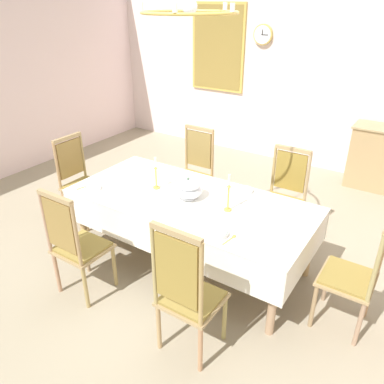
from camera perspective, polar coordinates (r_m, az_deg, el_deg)
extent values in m
cube|color=#9F927B|center=(4.25, 1.11, -9.19)|extent=(7.14, 6.12, 0.04)
cube|color=silver|center=(6.35, 17.15, 17.27)|extent=(7.14, 0.08, 3.08)
cylinder|color=tan|center=(4.27, -15.99, -4.18)|extent=(0.07, 0.07, 0.71)
cylinder|color=tan|center=(3.21, 11.99, -15.44)|extent=(0.07, 0.07, 0.71)
cylinder|color=tan|center=(4.81, -8.11, 0.35)|extent=(0.07, 0.07, 0.71)
cylinder|color=tan|center=(3.90, 17.10, -7.58)|extent=(0.07, 0.07, 0.71)
cube|color=tan|center=(3.75, -0.28, -2.00)|extent=(2.25, 0.98, 0.08)
cube|color=tan|center=(3.72, -0.28, -1.26)|extent=(2.37, 1.10, 0.03)
cube|color=white|center=(3.72, -0.28, -1.03)|extent=(2.39, 1.12, 0.00)
cube|color=white|center=(3.43, -5.42, -7.17)|extent=(2.39, 0.00, 0.34)
cube|color=white|center=(4.21, 3.88, -0.14)|extent=(2.39, 0.00, 0.34)
cube|color=white|center=(4.49, -13.00, 1.00)|extent=(0.00, 1.12, 0.34)
cube|color=white|center=(3.39, 16.89, -8.75)|extent=(0.00, 1.12, 0.34)
cylinder|color=tan|center=(3.99, -15.47, -8.75)|extent=(0.04, 0.04, 0.44)
cylinder|color=tan|center=(3.76, -11.50, -10.77)|extent=(0.04, 0.04, 0.44)
cylinder|color=tan|center=(3.82, -19.48, -11.21)|extent=(0.04, 0.04, 0.44)
cylinder|color=tan|center=(3.58, -15.58, -13.56)|extent=(0.04, 0.04, 0.44)
cube|color=tan|center=(3.65, -15.97, -8.11)|extent=(0.44, 0.42, 0.03)
cube|color=olive|center=(3.63, -16.02, -7.79)|extent=(0.40, 0.38, 0.02)
cylinder|color=tan|center=(3.53, -21.01, -4.21)|extent=(0.03, 0.03, 0.60)
cylinder|color=tan|center=(3.25, -16.83, -6.30)|extent=(0.03, 0.03, 0.60)
cube|color=olive|center=(3.37, -19.09, -4.78)|extent=(0.34, 0.02, 0.46)
cube|color=tan|center=(3.24, -19.80, -0.71)|extent=(0.40, 0.04, 0.04)
cylinder|color=tan|center=(4.67, 0.54, -2.02)|extent=(0.04, 0.04, 0.44)
cylinder|color=tan|center=(4.87, -3.22, -0.82)|extent=(0.04, 0.04, 0.44)
cylinder|color=tan|center=(4.95, 2.81, -0.33)|extent=(0.04, 0.04, 0.44)
cylinder|color=tan|center=(5.13, -0.84, 0.74)|extent=(0.04, 0.04, 0.44)
cube|color=tan|center=(4.80, -0.18, 1.90)|extent=(0.44, 0.42, 0.03)
cube|color=olive|center=(4.78, -0.18, 2.17)|extent=(0.40, 0.38, 0.02)
cylinder|color=tan|center=(4.73, 3.07, 5.58)|extent=(0.03, 0.03, 0.60)
cylinder|color=tan|center=(4.92, -0.86, 6.50)|extent=(0.03, 0.03, 0.60)
cube|color=olive|center=(4.81, 1.07, 6.38)|extent=(0.34, 0.02, 0.45)
cube|color=tan|center=(4.72, 1.10, 9.43)|extent=(0.40, 0.04, 0.04)
cylinder|color=tan|center=(3.35, -1.04, -15.70)|extent=(0.04, 0.04, 0.44)
cylinder|color=tan|center=(3.20, 4.87, -18.19)|extent=(0.04, 0.04, 0.44)
cylinder|color=tan|center=(3.14, -4.97, -19.37)|extent=(0.04, 0.04, 0.44)
cylinder|color=tan|center=(2.99, 1.25, -22.34)|extent=(0.04, 0.04, 0.44)
cube|color=tan|center=(3.00, 0.02, -15.72)|extent=(0.44, 0.42, 0.03)
cube|color=olive|center=(2.98, 0.02, -15.37)|extent=(0.40, 0.38, 0.02)
cylinder|color=tan|center=(2.74, -5.68, -10.88)|extent=(0.03, 0.03, 0.69)
cylinder|color=tan|center=(2.56, 1.36, -13.89)|extent=(0.03, 0.03, 0.69)
cube|color=olive|center=(2.62, -2.31, -11.78)|extent=(0.34, 0.02, 0.52)
cube|color=tan|center=(2.44, -2.45, -6.10)|extent=(0.40, 0.04, 0.04)
cylinder|color=#9F9156|center=(4.24, 14.26, -6.27)|extent=(0.04, 0.04, 0.44)
cylinder|color=tan|center=(4.35, 9.58, -4.85)|extent=(0.04, 0.04, 0.44)
cylinder|color=tan|center=(4.54, 15.86, -4.13)|extent=(0.04, 0.04, 0.44)
cylinder|color=tan|center=(4.64, 11.45, -2.86)|extent=(0.04, 0.04, 0.44)
cube|color=tan|center=(4.32, 13.10, -1.84)|extent=(0.44, 0.42, 0.03)
cube|color=olive|center=(4.31, 13.13, -1.55)|extent=(0.40, 0.38, 0.02)
cylinder|color=tan|center=(4.30, 16.84, 2.02)|extent=(0.03, 0.03, 0.57)
cylinder|color=tan|center=(4.41, 12.07, 3.24)|extent=(0.03, 0.03, 0.57)
cube|color=olive|center=(4.34, 14.47, 2.98)|extent=(0.34, 0.02, 0.44)
cube|color=tan|center=(4.25, 14.87, 6.17)|extent=(0.40, 0.04, 0.04)
cylinder|color=tan|center=(4.87, -12.31, -1.45)|extent=(0.04, 0.04, 0.44)
cylinder|color=tan|center=(4.65, -15.58, -3.29)|extent=(0.04, 0.04, 0.44)
cylinder|color=tan|center=(5.11, -15.18, -0.37)|extent=(0.04, 0.04, 0.44)
cylinder|color=tan|center=(4.90, -18.41, -2.07)|extent=(0.04, 0.04, 0.44)
cube|color=tan|center=(4.77, -15.71, 0.70)|extent=(0.42, 0.44, 0.03)
cube|color=olive|center=(4.76, -15.75, 0.97)|extent=(0.38, 0.40, 0.02)
cylinder|color=#A28A56|center=(4.91, -15.96, 5.22)|extent=(0.03, 0.03, 0.57)
cylinder|color=tan|center=(4.68, -19.47, 3.65)|extent=(0.03, 0.03, 0.57)
cube|color=olive|center=(4.78, -17.73, 4.77)|extent=(0.02, 0.34, 0.44)
cube|color=tan|center=(4.70, -18.17, 7.68)|extent=(0.04, 0.40, 0.04)
cylinder|color=#9E815B|center=(3.44, 17.64, -15.89)|extent=(0.04, 0.04, 0.44)
cylinder|color=#A18264|center=(3.73, 19.43, -12.35)|extent=(0.04, 0.04, 0.44)
cylinder|color=tan|center=(3.41, 23.65, -17.62)|extent=(0.04, 0.04, 0.44)
cylinder|color=tan|center=(3.70, 24.90, -13.87)|extent=(0.04, 0.04, 0.44)
cube|color=tan|center=(3.42, 22.08, -11.91)|extent=(0.42, 0.44, 0.03)
cube|color=olive|center=(3.40, 22.15, -11.59)|extent=(0.38, 0.40, 0.02)
cylinder|color=tan|center=(3.07, 25.69, -10.36)|extent=(0.03, 0.03, 0.59)
cube|color=olive|center=(3.21, 26.40, -8.07)|extent=(0.02, 0.34, 0.45)
cylinder|color=silver|center=(3.72, -0.57, -0.78)|extent=(0.15, 0.15, 0.02)
ellipsoid|color=silver|center=(3.69, -0.57, 0.21)|extent=(0.28, 0.28, 0.12)
ellipsoid|color=silver|center=(3.66, -0.58, 1.22)|extent=(0.25, 0.25, 0.10)
sphere|color=#4D6752|center=(3.63, -0.58, 1.98)|extent=(0.03, 0.03, 0.03)
cylinder|color=gold|center=(3.93, -5.31, 0.66)|extent=(0.07, 0.07, 0.02)
cylinder|color=gold|center=(3.88, -5.38, 2.15)|extent=(0.02, 0.02, 0.21)
cone|color=gold|center=(3.84, -5.46, 3.65)|extent=(0.04, 0.04, 0.02)
cylinder|color=silver|center=(3.81, -5.49, 4.48)|extent=(0.02, 0.02, 0.10)
cylinder|color=gold|center=(3.53, 5.34, -2.63)|extent=(0.07, 0.07, 0.02)
cylinder|color=gold|center=(3.47, 5.43, -0.87)|extent=(0.02, 0.02, 0.23)
cone|color=gold|center=(3.41, 5.52, 0.92)|extent=(0.04, 0.04, 0.02)
cylinder|color=silver|center=(3.39, 5.56, 1.83)|extent=(0.02, 0.02, 0.10)
cylinder|color=silver|center=(4.02, -14.50, 0.59)|extent=(0.16, 0.16, 0.03)
cylinder|color=silver|center=(4.02, -14.51, 0.65)|extent=(0.13, 0.13, 0.02)
torus|color=#4D6752|center=(4.01, -14.52, 0.74)|extent=(0.16, 0.16, 0.01)
cylinder|color=silver|center=(3.16, 3.98, -6.16)|extent=(0.16, 0.16, 0.04)
cylinder|color=silver|center=(3.16, 3.98, -6.08)|extent=(0.13, 0.13, 0.03)
torus|color=#4D6752|center=(3.15, 3.99, -5.93)|extent=(0.16, 0.16, 0.01)
cylinder|color=silver|center=(3.87, 7.82, 0.27)|extent=(0.17, 0.17, 0.04)
cylinder|color=silver|center=(3.87, 7.83, 0.34)|extent=(0.14, 0.14, 0.02)
torus|color=#4D6752|center=(3.87, 7.84, 0.46)|extent=(0.17, 0.17, 0.01)
cube|color=gold|center=(4.09, -15.95, 0.67)|extent=(0.04, 0.14, 0.00)
ellipsoid|color=gold|center=(4.12, -14.97, 1.08)|extent=(0.03, 0.05, 0.01)
cube|color=gold|center=(3.10, 5.37, -7.26)|extent=(0.03, 0.14, 0.00)
ellipsoid|color=gold|center=(3.16, 6.29, -6.58)|extent=(0.03, 0.05, 0.01)
cube|color=tan|center=(6.29, 26.11, 5.15)|extent=(0.59, 0.01, 0.70)
cylinder|color=#D1B251|center=(6.50, 10.56, 22.07)|extent=(0.31, 0.05, 0.31)
cylinder|color=silver|center=(6.47, 10.45, 22.06)|extent=(0.27, 0.01, 0.27)
cube|color=black|center=(6.47, 10.45, 22.36)|extent=(0.01, 0.00, 0.08)
cube|color=black|center=(6.45, 10.79, 22.02)|extent=(0.11, 0.00, 0.01)
cube|color=#D1B251|center=(6.89, 3.88, 20.64)|extent=(0.99, 0.04, 1.40)
cube|color=olive|center=(6.87, 3.78, 20.63)|extent=(0.91, 0.01, 1.32)
sphere|color=white|center=(3.28, -0.35, 25.90)|extent=(0.12, 0.12, 0.12)
torus|color=gold|center=(3.28, -0.35, 25.20)|extent=(0.77, 0.77, 0.02)
cylinder|color=silver|center=(3.09, 6.07, 25.69)|extent=(0.04, 0.04, 0.06)
cylinder|color=silver|center=(3.52, 4.96, 25.89)|extent=(0.04, 0.04, 0.06)
cylinder|color=silver|center=(3.63, -2.62, 25.98)|extent=(0.04, 0.04, 0.06)
cylinder|color=silver|center=(3.29, -7.60, 25.69)|extent=(0.04, 0.04, 0.06)
cylinder|color=silver|center=(2.92, -2.55, 25.73)|extent=(0.04, 0.04, 0.06)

